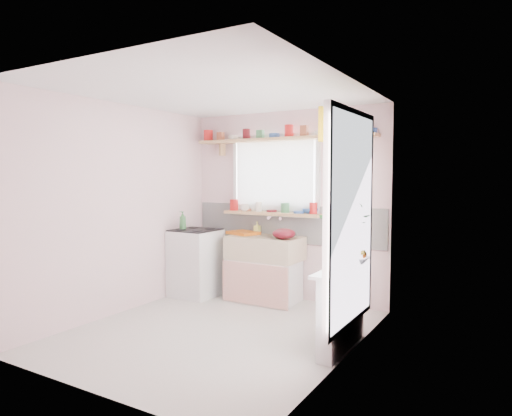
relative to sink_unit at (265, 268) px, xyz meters
The scene contains 19 objects.
room 1.31m from the sink_unit, 28.17° to the right, with size 3.20×3.20×3.20m.
sink_unit is the anchor object (origin of this frame).
cooker 0.98m from the sink_unit, 165.62° to the right, with size 0.58×0.58×0.93m.
radiator_ledge 1.82m from the sink_unit, 37.05° to the right, with size 0.22×0.95×0.78m.
windowsill 0.73m from the sink_unit, 90.00° to the left, with size 1.40×0.22×0.04m, color tan.
pine_shelf 1.70m from the sink_unit, 49.64° to the left, with size 2.52×0.24×0.04m, color tan.
shelf_crockery 1.77m from the sink_unit, 58.75° to the left, with size 2.47×0.11×0.12m.
sill_crockery 0.81m from the sink_unit, 95.28° to the left, with size 1.35×0.11×0.12m.
dish_tray 0.58m from the sink_unit, 169.66° to the left, with size 0.40×0.30×0.04m, color orange.
colander 0.58m from the sink_unit, 11.32° to the right, with size 0.29×0.29×0.13m, color #5E101B.
jade_plant 1.66m from the sink_unit, 27.02° to the right, with size 0.55×0.47×0.61m, color #296829.
fruit_bowl 1.72m from the sink_unit, 28.05° to the right, with size 0.26×0.26×0.06m, color white.
herb_pot 1.75m from the sink_unit, 36.54° to the right, with size 0.11×0.08×0.22m, color #2D7131.
soap_bottle_sink 0.59m from the sink_unit, 138.83° to the left, with size 0.08×0.08×0.17m, color #D5D65F.
sill_cup 0.88m from the sink_unit, 162.10° to the left, with size 0.12×0.12×0.10m, color beige.
sill_bowl 0.96m from the sink_unit, 24.68° to the left, with size 0.21×0.21×0.07m, color #3561AF.
shelf_vase 1.96m from the sink_unit, 16.97° to the left, with size 0.14×0.14×0.14m, color #B86138.
cooker_bottle 1.28m from the sink_unit, 160.90° to the right, with size 0.10×0.10×0.25m, color #3D7A40.
fruit 1.73m from the sink_unit, 27.77° to the right, with size 0.20×0.14×0.10m.
Camera 1 is at (2.74, -3.86, 1.64)m, focal length 32.00 mm.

